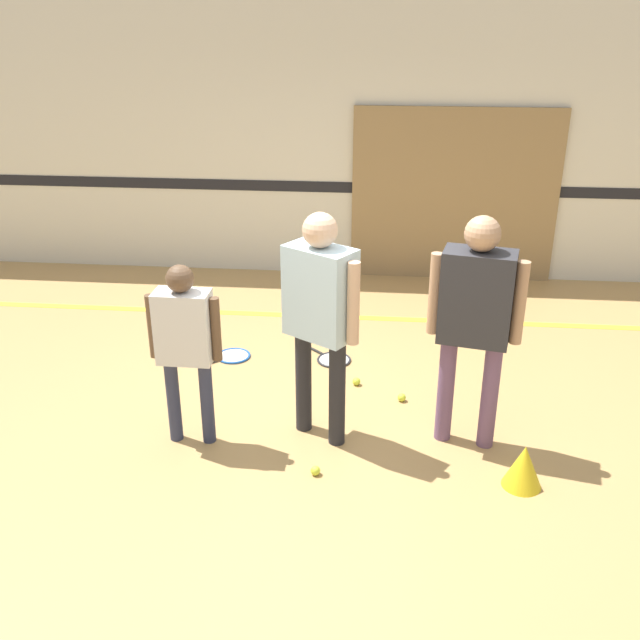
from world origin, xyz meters
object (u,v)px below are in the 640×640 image
tennis_ball_near_instructor (315,471)px  training_cone (523,466)px  person_instructor (320,305)px  person_student_left (185,336)px  racket_spare_on_floor (232,356)px  tennis_ball_stray_left (402,397)px  person_student_right (475,309)px  tennis_ball_by_spare_racket (203,356)px  tennis_ball_stray_right (356,381)px  racket_second_spare (333,359)px

tennis_ball_near_instructor → training_cone: training_cone is taller
person_instructor → person_student_left: bearing=-137.8°
person_instructor → training_cone: person_instructor is taller
racket_spare_on_floor → tennis_ball_stray_left: (1.52, -0.64, 0.02)m
racket_spare_on_floor → person_student_right: bearing=107.6°
person_student_left → tennis_ball_by_spare_racket: 1.52m
racket_spare_on_floor → tennis_ball_stray_left: size_ratio=7.46×
person_student_right → racket_spare_on_floor: bearing=-18.7°
person_student_left → tennis_ball_stray_right: 1.68m
tennis_ball_stray_left → tennis_ball_near_instructor: bearing=-119.5°
racket_spare_on_floor → training_cone: 2.84m
tennis_ball_stray_left → tennis_ball_stray_right: 0.44m
tennis_ball_stray_right → tennis_ball_by_spare_racket: bearing=166.4°
racket_second_spare → person_instructor: bearing=132.9°
person_student_left → racket_spare_on_floor: size_ratio=2.74×
tennis_ball_near_instructor → tennis_ball_stray_right: size_ratio=1.00×
person_student_right → tennis_ball_by_spare_racket: person_student_right is taller
tennis_ball_by_spare_racket → training_cone: (2.55, -1.60, 0.12)m
tennis_ball_by_spare_racket → person_student_right: bearing=-26.4°
person_student_right → tennis_ball_by_spare_racket: size_ratio=25.54×
person_student_left → tennis_ball_by_spare_racket: bearing=102.0°
person_student_left → tennis_ball_near_instructor: person_student_left is taller
person_instructor → tennis_ball_by_spare_racket: bearing=169.0°
tennis_ball_near_instructor → person_student_left: bearing=159.9°
tennis_ball_stray_left → tennis_ball_stray_right: (-0.37, 0.23, 0.00)m
person_student_left → racket_second_spare: 1.84m
person_student_left → person_student_right: bearing=6.0°
tennis_ball_by_spare_racket → tennis_ball_stray_right: (1.39, -0.34, 0.00)m
tennis_ball_stray_right → training_cone: (1.15, -1.26, 0.12)m
person_instructor → tennis_ball_stray_right: (0.23, 0.78, -1.01)m
racket_second_spare → training_cone: bearing=172.0°
racket_spare_on_floor → training_cone: bearing=102.4°
person_instructor → racket_spare_on_floor: size_ratio=3.42×
tennis_ball_by_spare_racket → person_instructor: bearing=-43.8°
tennis_ball_near_instructor → tennis_ball_stray_left: 1.20m
tennis_ball_stray_right → racket_second_spare: bearing=118.2°
person_student_left → tennis_ball_stray_right: person_student_left is taller
tennis_ball_by_spare_racket → tennis_ball_near_instructor: bearing=-53.7°
person_student_right → person_instructor: bearing=13.1°
racket_spare_on_floor → person_student_left: bearing=48.1°
person_student_right → tennis_ball_by_spare_racket: (-2.21, 1.10, -1.01)m
person_student_left → racket_second_spare: size_ratio=2.72×
training_cone → racket_second_spare: bearing=129.3°
person_student_left → tennis_ball_stray_right: size_ratio=20.43×
person_instructor → racket_second_spare: bearing=122.9°
tennis_ball_by_spare_racket → tennis_ball_stray_left: bearing=-17.8°
tennis_ball_by_spare_racket → tennis_ball_stray_right: size_ratio=1.00×
person_instructor → training_cone: size_ratio=5.56×
person_student_left → tennis_ball_by_spare_racket: size_ratio=20.43×
person_student_left → tennis_ball_stray_left: person_student_left is taller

